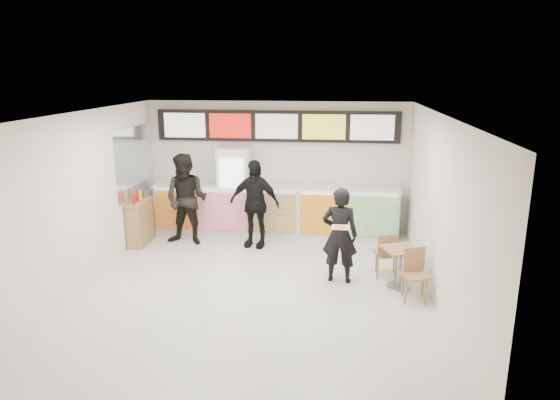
% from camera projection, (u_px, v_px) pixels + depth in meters
% --- Properties ---
extents(floor, '(7.00, 7.00, 0.00)m').
position_uv_depth(floor, '(253.00, 290.00, 8.57)').
color(floor, beige).
rests_on(floor, ground).
extents(ceiling, '(7.00, 7.00, 0.00)m').
position_uv_depth(ceiling, '(251.00, 114.00, 7.82)').
color(ceiling, white).
rests_on(ceiling, wall_back).
extents(wall_back, '(6.00, 0.00, 6.00)m').
position_uv_depth(wall_back, '(277.00, 167.00, 11.56)').
color(wall_back, silver).
rests_on(wall_back, floor).
extents(wall_left, '(0.00, 7.00, 7.00)m').
position_uv_depth(wall_left, '(79.00, 201.00, 8.52)').
color(wall_left, silver).
rests_on(wall_left, floor).
extents(wall_right, '(0.00, 7.00, 7.00)m').
position_uv_depth(wall_right, '(440.00, 212.00, 7.86)').
color(wall_right, silver).
rests_on(wall_right, floor).
extents(service_counter, '(5.56, 0.77, 1.14)m').
position_uv_depth(service_counter, '(275.00, 210.00, 11.40)').
color(service_counter, silver).
rests_on(service_counter, floor).
extents(menu_board, '(5.50, 0.14, 0.70)m').
position_uv_depth(menu_board, '(277.00, 126.00, 11.24)').
color(menu_board, black).
rests_on(menu_board, wall_back).
extents(drinks_fridge, '(0.70, 0.67, 2.00)m').
position_uv_depth(drinks_fridge, '(235.00, 191.00, 11.41)').
color(drinks_fridge, white).
rests_on(drinks_fridge, floor).
extents(mirror_panel, '(0.01, 2.00, 1.50)m').
position_uv_depth(mirror_panel, '(135.00, 162.00, 10.82)').
color(mirror_panel, '#B2B7BF').
rests_on(mirror_panel, wall_left).
extents(customer_main, '(0.67, 0.49, 1.72)m').
position_uv_depth(customer_main, '(340.00, 235.00, 8.76)').
color(customer_main, black).
rests_on(customer_main, floor).
extents(customer_left, '(1.04, 0.86, 1.98)m').
position_uv_depth(customer_left, '(186.00, 200.00, 10.66)').
color(customer_left, black).
rests_on(customer_left, floor).
extents(customer_mid, '(1.17, 0.66, 1.88)m').
position_uv_depth(customer_mid, '(254.00, 204.00, 10.53)').
color(customer_mid, black).
rests_on(customer_mid, floor).
extents(pizza_slice, '(0.36, 0.36, 0.02)m').
position_uv_depth(pizza_slice, '(340.00, 227.00, 8.25)').
color(pizza_slice, beige).
rests_on(pizza_slice, customer_main).
extents(cafe_table, '(0.88, 1.50, 0.85)m').
position_uv_depth(cafe_table, '(400.00, 260.00, 8.59)').
color(cafe_table, '#A07849').
rests_on(cafe_table, floor).
extents(condiment_ledge, '(0.35, 0.86, 1.15)m').
position_uv_depth(condiment_ledge, '(140.00, 222.00, 10.76)').
color(condiment_ledge, '#A07849').
rests_on(condiment_ledge, floor).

